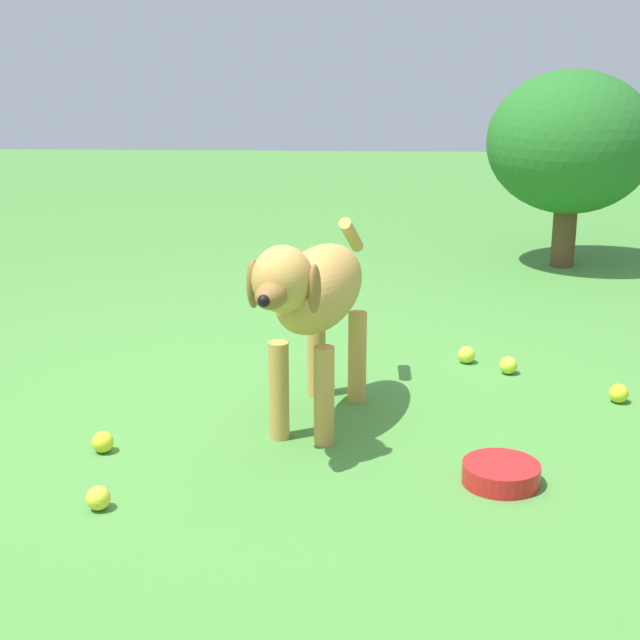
{
  "coord_description": "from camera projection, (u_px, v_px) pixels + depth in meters",
  "views": [
    {
      "loc": [
        -0.32,
        2.91,
        1.25
      ],
      "look_at": [
        -0.19,
        -0.06,
        0.34
      ],
      "focal_mm": 54.68,
      "sensor_mm": 36.0,
      "label": 1
    }
  ],
  "objects": [
    {
      "name": "ground",
      "position": [
        260.0,
        424.0,
        3.16
      ],
      "size": [
        14.0,
        14.0,
        0.0
      ],
      "primitive_type": "plane",
      "color": "#478438"
    },
    {
      "name": "tennis_ball_1",
      "position": [
        98.0,
        498.0,
        2.6
      ],
      "size": [
        0.07,
        0.07,
        0.07
      ],
      "primitive_type": "sphere",
      "color": "yellow",
      "rests_on": "ground"
    },
    {
      "name": "dog",
      "position": [
        315.0,
        296.0,
        3.03
      ],
      "size": [
        0.39,
        0.94,
        0.66
      ],
      "rotation": [
        0.0,
        0.0,
        1.31
      ],
      "color": "#C69347",
      "rests_on": "ground"
    },
    {
      "name": "tennis_ball_0",
      "position": [
        619.0,
        393.0,
        3.33
      ],
      "size": [
        0.07,
        0.07,
        0.07
      ],
      "primitive_type": "sphere",
      "color": "#CBD928",
      "rests_on": "ground"
    },
    {
      "name": "water_bowl",
      "position": [
        501.0,
        473.0,
        2.74
      ],
      "size": [
        0.22,
        0.22,
        0.06
      ],
      "primitive_type": "cylinder",
      "color": "red",
      "rests_on": "ground"
    },
    {
      "name": "tennis_ball_3",
      "position": [
        103.0,
        442.0,
        2.94
      ],
      "size": [
        0.07,
        0.07,
        0.07
      ],
      "primitive_type": "sphere",
      "color": "yellow",
      "rests_on": "ground"
    },
    {
      "name": "tennis_ball_2",
      "position": [
        466.0,
        355.0,
        3.71
      ],
      "size": [
        0.07,
        0.07,
        0.07
      ],
      "primitive_type": "sphere",
      "color": "#CAE138",
      "rests_on": "ground"
    },
    {
      "name": "tennis_ball_4",
      "position": [
        508.0,
        365.0,
        3.6
      ],
      "size": [
        0.07,
        0.07,
        0.07
      ],
      "primitive_type": "sphere",
      "color": "#C8DF39",
      "rests_on": "ground"
    },
    {
      "name": "shrub_near",
      "position": [
        571.0,
        143.0,
        5.02
      ],
      "size": [
        0.87,
        0.78,
        1.02
      ],
      "color": "brown",
      "rests_on": "ground"
    }
  ]
}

